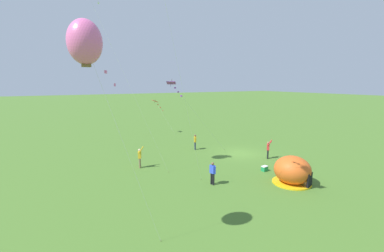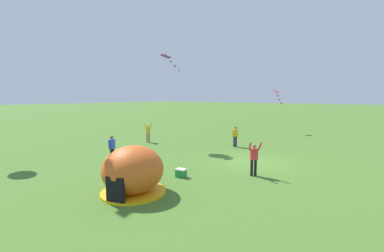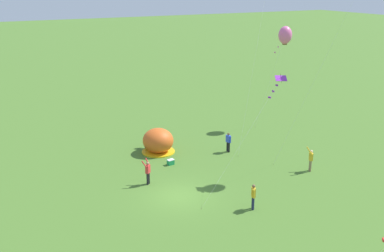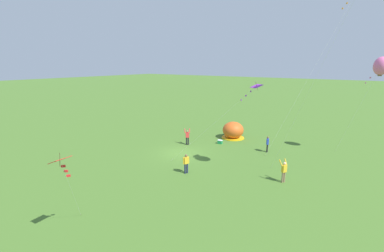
{
  "view_description": "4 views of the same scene",
  "coord_description": "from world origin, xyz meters",
  "px_view_note": "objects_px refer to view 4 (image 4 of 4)",
  "views": [
    {
      "loc": [
        -20.58,
        17.4,
        7.48
      ],
      "look_at": [
        1.92,
        4.85,
        3.09
      ],
      "focal_mm": 24.0,
      "sensor_mm": 36.0,
      "label": 1
    },
    {
      "loc": [
        -15.28,
        -6.68,
        4.21
      ],
      "look_at": [
        0.57,
        5.55,
        1.9
      ],
      "focal_mm": 24.0,
      "sensor_mm": 36.0,
      "label": 2
    },
    {
      "loc": [
        24.9,
        -11.79,
        14.0
      ],
      "look_at": [
        -1.99,
        1.99,
        4.16
      ],
      "focal_mm": 42.0,
      "sensor_mm": 36.0,
      "label": 3
    },
    {
      "loc": [
        20.31,
        15.61,
        9.24
      ],
      "look_at": [
        1.39,
        2.39,
        3.58
      ],
      "focal_mm": 24.0,
      "sensor_mm": 36.0,
      "label": 4
    }
  ],
  "objects_px": {
    "cooler_box": "(220,142)",
    "kite_red": "(61,163)",
    "popup_tent": "(233,130)",
    "person_arms_raised": "(284,171)",
    "person_center_field": "(268,143)",
    "kite_orange": "(350,2)",
    "kite_pink": "(381,66)",
    "person_far_back": "(186,163)",
    "person_strolling": "(187,136)",
    "kite_purple": "(252,90)"
  },
  "relations": [
    {
      "from": "kite_red",
      "to": "person_arms_raised",
      "type": "bearing_deg",
      "value": 152.92
    },
    {
      "from": "person_far_back",
      "to": "popup_tent",
      "type": "bearing_deg",
      "value": -173.07
    },
    {
      "from": "person_far_back",
      "to": "kite_pink",
      "type": "height_order",
      "value": "kite_pink"
    },
    {
      "from": "person_far_back",
      "to": "person_arms_raised",
      "type": "xyz_separation_m",
      "value": [
        -3.03,
        7.36,
        0.03
      ]
    },
    {
      "from": "popup_tent",
      "to": "cooler_box",
      "type": "xyz_separation_m",
      "value": [
        2.99,
        -0.2,
        -0.78
      ]
    },
    {
      "from": "popup_tent",
      "to": "kite_red",
      "type": "distance_m",
      "value": 23.04
    },
    {
      "from": "person_arms_raised",
      "to": "kite_orange",
      "type": "height_order",
      "value": "kite_orange"
    },
    {
      "from": "cooler_box",
      "to": "kite_pink",
      "type": "relative_size",
      "value": 0.06
    },
    {
      "from": "person_strolling",
      "to": "kite_red",
      "type": "height_order",
      "value": "kite_red"
    },
    {
      "from": "popup_tent",
      "to": "person_arms_raised",
      "type": "xyz_separation_m",
      "value": [
        9.0,
        8.82,
        0.0
      ]
    },
    {
      "from": "person_far_back",
      "to": "person_arms_raised",
      "type": "height_order",
      "value": "person_arms_raised"
    },
    {
      "from": "cooler_box",
      "to": "kite_purple",
      "type": "height_order",
      "value": "kite_purple"
    },
    {
      "from": "person_far_back",
      "to": "kite_orange",
      "type": "height_order",
      "value": "kite_orange"
    },
    {
      "from": "person_arms_raised",
      "to": "kite_orange",
      "type": "bearing_deg",
      "value": 167.23
    },
    {
      "from": "cooler_box",
      "to": "person_far_back",
      "type": "height_order",
      "value": "person_far_back"
    },
    {
      "from": "person_far_back",
      "to": "person_strolling",
      "type": "bearing_deg",
      "value": -144.82
    },
    {
      "from": "kite_pink",
      "to": "person_arms_raised",
      "type": "bearing_deg",
      "value": -26.47
    },
    {
      "from": "popup_tent",
      "to": "person_strolling",
      "type": "xyz_separation_m",
      "value": [
        5.51,
        -3.13,
        0.0
      ]
    },
    {
      "from": "cooler_box",
      "to": "kite_pink",
      "type": "bearing_deg",
      "value": 107.54
    },
    {
      "from": "person_far_back",
      "to": "person_strolling",
      "type": "relative_size",
      "value": 0.91
    },
    {
      "from": "kite_red",
      "to": "kite_pink",
      "type": "bearing_deg",
      "value": 153.18
    },
    {
      "from": "popup_tent",
      "to": "kite_pink",
      "type": "relative_size",
      "value": 0.29
    },
    {
      "from": "kite_red",
      "to": "person_strolling",
      "type": "bearing_deg",
      "value": -163.9
    },
    {
      "from": "person_arms_raised",
      "to": "kite_pink",
      "type": "bearing_deg",
      "value": 153.53
    },
    {
      "from": "person_strolling",
      "to": "person_center_field",
      "type": "height_order",
      "value": "person_strolling"
    },
    {
      "from": "person_arms_raised",
      "to": "kite_orange",
      "type": "xyz_separation_m",
      "value": [
        -9.33,
        2.12,
        13.64
      ]
    },
    {
      "from": "cooler_box",
      "to": "kite_purple",
      "type": "bearing_deg",
      "value": 46.56
    },
    {
      "from": "cooler_box",
      "to": "person_strolling",
      "type": "bearing_deg",
      "value": -49.35
    },
    {
      "from": "kite_orange",
      "to": "popup_tent",
      "type": "bearing_deg",
      "value": -88.27
    },
    {
      "from": "kite_orange",
      "to": "kite_pink",
      "type": "relative_size",
      "value": 1.6
    },
    {
      "from": "kite_red",
      "to": "kite_orange",
      "type": "bearing_deg",
      "value": 158.4
    },
    {
      "from": "person_center_field",
      "to": "kite_orange",
      "type": "height_order",
      "value": "kite_orange"
    },
    {
      "from": "person_strolling",
      "to": "kite_red",
      "type": "bearing_deg",
      "value": 16.1
    },
    {
      "from": "popup_tent",
      "to": "cooler_box",
      "type": "bearing_deg",
      "value": -3.88
    },
    {
      "from": "person_far_back",
      "to": "person_strolling",
      "type": "xyz_separation_m",
      "value": [
        -6.52,
        -4.6,
        0.03
      ]
    },
    {
      "from": "popup_tent",
      "to": "person_center_field",
      "type": "height_order",
      "value": "popup_tent"
    },
    {
      "from": "kite_orange",
      "to": "cooler_box",
      "type": "bearing_deg",
      "value": -73.4
    },
    {
      "from": "cooler_box",
      "to": "kite_red",
      "type": "relative_size",
      "value": 0.11
    },
    {
      "from": "cooler_box",
      "to": "person_strolling",
      "type": "height_order",
      "value": "person_strolling"
    },
    {
      "from": "popup_tent",
      "to": "kite_purple",
      "type": "xyz_separation_m",
      "value": [
        8.52,
        5.64,
        6.12
      ]
    },
    {
      "from": "cooler_box",
      "to": "person_center_field",
      "type": "height_order",
      "value": "person_center_field"
    },
    {
      "from": "kite_red",
      "to": "popup_tent",
      "type": "bearing_deg",
      "value": -175.4
    },
    {
      "from": "kite_pink",
      "to": "popup_tent",
      "type": "bearing_deg",
      "value": -83.85
    },
    {
      "from": "popup_tent",
      "to": "person_strolling",
      "type": "height_order",
      "value": "popup_tent"
    },
    {
      "from": "person_far_back",
      "to": "kite_orange",
      "type": "relative_size",
      "value": 0.11
    },
    {
      "from": "kite_orange",
      "to": "kite_pink",
      "type": "distance_m",
      "value": 6.57
    },
    {
      "from": "person_strolling",
      "to": "cooler_box",
      "type": "bearing_deg",
      "value": 130.65
    },
    {
      "from": "kite_red",
      "to": "kite_purple",
      "type": "relative_size",
      "value": 0.64
    },
    {
      "from": "cooler_box",
      "to": "kite_orange",
      "type": "distance_m",
      "value": 18.52
    },
    {
      "from": "cooler_box",
      "to": "kite_orange",
      "type": "bearing_deg",
      "value": 106.6
    }
  ]
}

